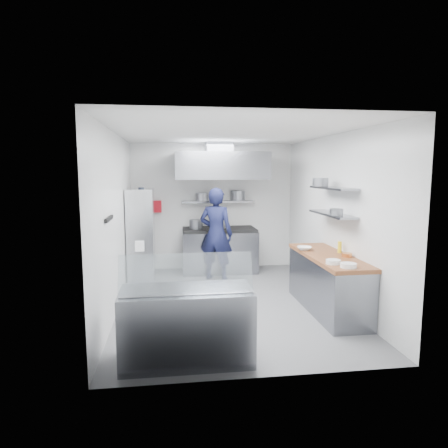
{
  "coord_description": "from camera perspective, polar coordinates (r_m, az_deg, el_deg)",
  "views": [
    {
      "loc": [
        -0.95,
        -6.42,
        2.19
      ],
      "look_at": [
        0.0,
        0.6,
        1.25
      ],
      "focal_mm": 32.0,
      "sensor_mm": 36.0,
      "label": 1
    }
  ],
  "objects": [
    {
      "name": "chef",
      "position": [
        8.03,
        -1.13,
        -1.44
      ],
      "size": [
        0.81,
        0.69,
        1.87
      ],
      "primitive_type": "imported",
      "rotation": [
        0.0,
        0.0,
        2.71
      ],
      "color": "#111434",
      "rests_on": "floor"
    },
    {
      "name": "red_firebox",
      "position": [
        8.9,
        -9.62,
        2.48
      ],
      "size": [
        0.22,
        0.1,
        0.26
      ],
      "primitive_type": "cube",
      "color": "red",
      "rests_on": "wall_back"
    },
    {
      "name": "wall_back",
      "position": [
        9.0,
        -1.62,
        2.52
      ],
      "size": [
        3.6,
        2.8,
        0.02
      ],
      "primitive_type": "cube",
      "rotation": [
        1.57,
        0.0,
        0.0
      ],
      "color": "white",
      "rests_on": "floor"
    },
    {
      "name": "copper_pan",
      "position": [
        6.34,
        17.14,
        -4.25
      ],
      "size": [
        0.15,
        0.15,
        0.06
      ],
      "primitive_type": "cylinder",
      "color": "orange",
      "rests_on": "prep_counter_top"
    },
    {
      "name": "shelf_pot_b",
      "position": [
        8.96,
        1.96,
        4.09
      ],
      "size": [
        0.32,
        0.32,
        0.22
      ],
      "primitive_type": "cylinder",
      "color": "slate",
      "rests_on": "over_range_shelf"
    },
    {
      "name": "rack_bin_a",
      "position": [
        7.68,
        -11.93,
        -3.04
      ],
      "size": [
        0.17,
        0.21,
        0.19
      ],
      "primitive_type": "cube",
      "color": "white",
      "rests_on": "wire_rack"
    },
    {
      "name": "rack_jar",
      "position": [
        7.62,
        -11.72,
        4.47
      ],
      "size": [
        0.11,
        0.11,
        0.18
      ],
      "primitive_type": "cylinder",
      "color": "black",
      "rests_on": "wire_rack"
    },
    {
      "name": "plate_stack_b",
      "position": [
        5.81,
        15.33,
        -5.23
      ],
      "size": [
        0.2,
        0.2,
        0.06
      ],
      "primitive_type": "cylinder",
      "color": "white",
      "rests_on": "prep_counter_top"
    },
    {
      "name": "shelf_pot_a",
      "position": [
        8.73,
        -3.19,
        3.86
      ],
      "size": [
        0.27,
        0.27,
        0.18
      ],
      "primitive_type": "cylinder",
      "color": "slate",
      "rests_on": "over_range_shelf"
    },
    {
      "name": "plate_stack_a",
      "position": [
        5.65,
        17.33,
        -5.66
      ],
      "size": [
        0.22,
        0.22,
        0.06
      ],
      "primitive_type": "cylinder",
      "color": "white",
      "rests_on": "prep_counter_top"
    },
    {
      "name": "shelf_pot_c",
      "position": [
        6.31,
        15.76,
        1.64
      ],
      "size": [
        0.2,
        0.2,
        0.1
      ],
      "primitive_type": "cylinder",
      "color": "slate",
      "rests_on": "wall_shelf_lower"
    },
    {
      "name": "stock_pot_left",
      "position": [
        8.58,
        -4.03,
        -0.03
      ],
      "size": [
        0.29,
        0.29,
        0.2
      ],
      "primitive_type": "cylinder",
      "color": "slate",
      "rests_on": "cooktop"
    },
    {
      "name": "prep_counter_top",
      "position": [
        6.44,
        14.68,
        -4.51
      ],
      "size": [
        0.65,
        2.04,
        0.06
      ],
      "primitive_type": "cube",
      "color": "brown",
      "rests_on": "prep_counter_base"
    },
    {
      "name": "ceiling",
      "position": [
        6.52,
        0.73,
        12.93
      ],
      "size": [
        5.0,
        5.0,
        0.0
      ],
      "primitive_type": "plane",
      "rotation": [
        3.14,
        0.0,
        0.0
      ],
      "color": "silver",
      "rests_on": "wall_back"
    },
    {
      "name": "hood_duct",
      "position": [
        8.65,
        -0.73,
        10.8
      ],
      "size": [
        0.55,
        0.55,
        0.24
      ],
      "primitive_type": "cube",
      "color": "slate",
      "rests_on": "extractor_hood"
    },
    {
      "name": "shelf_pot_d",
      "position": [
        6.85,
        13.61,
        5.85
      ],
      "size": [
        0.26,
        0.26,
        0.14
      ],
      "primitive_type": "cylinder",
      "color": "slate",
      "rests_on": "wall_shelf_upper"
    },
    {
      "name": "over_range_shelf",
      "position": [
        8.85,
        -0.87,
        3.21
      ],
      "size": [
        1.6,
        0.3,
        0.04
      ],
      "primitive_type": "cube",
      "color": "gray",
      "rests_on": "wall_back"
    },
    {
      "name": "knife_strip",
      "position": [
        5.62,
        -16.1,
        0.73
      ],
      "size": [
        0.04,
        0.55,
        0.05
      ],
      "primitive_type": "cube",
      "color": "black",
      "rests_on": "wall_left"
    },
    {
      "name": "wall_right",
      "position": [
        7.03,
        15.39,
        0.84
      ],
      "size": [
        2.8,
        5.0,
        0.02
      ],
      "primitive_type": "cube",
      "rotation": [
        1.57,
        0.0,
        -1.57
      ],
      "color": "white",
      "rests_on": "floor"
    },
    {
      "name": "wire_rack",
      "position": [
        8.06,
        -11.74,
        -1.64
      ],
      "size": [
        0.5,
        0.9,
        1.85
      ],
      "primitive_type": "cube",
      "color": "silver",
      "rests_on": "floor"
    },
    {
      "name": "squeeze_bottle",
      "position": [
        6.62,
        16.2,
        -3.18
      ],
      "size": [
        0.06,
        0.06,
        0.18
      ],
      "primitive_type": "cylinder",
      "color": "yellow",
      "rests_on": "prep_counter_top"
    },
    {
      "name": "stock_pot_mid",
      "position": [
        8.75,
        -0.59,
        0.27
      ],
      "size": [
        0.36,
        0.36,
        0.24
      ],
      "primitive_type": "cylinder",
      "color": "slate",
      "rests_on": "cooktop"
    },
    {
      "name": "wall_shelf_lower",
      "position": [
        6.68,
        15.16,
        1.37
      ],
      "size": [
        0.3,
        1.3,
        0.04
      ],
      "primitive_type": "cube",
      "color": "gray",
      "rests_on": "wall_right"
    },
    {
      "name": "gas_range",
      "position": [
        8.76,
        -0.67,
        -3.91
      ],
      "size": [
        1.6,
        0.8,
        0.9
      ],
      "primitive_type": "cube",
      "color": "gray",
      "rests_on": "floor"
    },
    {
      "name": "mixing_bowl",
      "position": [
        6.71,
        11.41,
        -3.42
      ],
      "size": [
        0.3,
        0.3,
        0.06
      ],
      "primitive_type": "imported",
      "rotation": [
        0.0,
        0.0,
        -0.33
      ],
      "color": "white",
      "rests_on": "prep_counter_top"
    },
    {
      "name": "floor",
      "position": [
        6.85,
        0.69,
        -11.09
      ],
      "size": [
        5.0,
        5.0,
        0.0
      ],
      "primitive_type": "plane",
      "color": "#59595C",
      "rests_on": "ground"
    },
    {
      "name": "prep_counter_base",
      "position": [
        6.55,
        14.55,
        -8.36
      ],
      "size": [
        0.62,
        2.0,
        0.84
      ],
      "primitive_type": "cube",
      "color": "gray",
      "rests_on": "floor"
    },
    {
      "name": "extractor_hood",
      "position": [
        8.41,
        -0.54,
        8.3
      ],
      "size": [
        1.9,
        1.15,
        0.55
      ],
      "primitive_type": "cube",
      "color": "gray",
      "rests_on": "wall_back"
    },
    {
      "name": "wall_front",
      "position": [
        4.11,
        5.82,
        -3.54
      ],
      "size": [
        3.6,
        2.8,
        0.02
      ],
      "primitive_type": "cube",
      "rotation": [
        -1.57,
        0.0,
        0.0
      ],
      "color": "white",
      "rests_on": "floor"
    },
    {
      "name": "rack_bin_b",
      "position": [
        7.8,
        -11.92,
        0.84
      ],
      "size": [
        0.14,
        0.18,
        0.16
      ],
      "primitive_type": "cube",
      "color": "yellow",
      "rests_on": "wire_rack"
    },
    {
      "name": "display_case",
      "position": [
        4.76,
        -5.34,
        -14.22
      ],
      "size": [
        1.5,
        0.7,
        0.85
      ],
      "primitive_type": "cube",
      "color": "gray",
      "rests_on": "floor"
    },
    {
      "name": "wall_shelf_upper",
      "position": [
        6.65,
        15.28,
        4.97
      ],
      "size": [
        0.3,
        1.3,
        0.04
      ],
      "primitive_type": "cube",
      "color": "gray",
      "rests_on": "wall_right"
    },
    {
      "name": "display_glass",
      "position": [
        4.44,
        -5.38,
        -7.05
      ],
      "size": [
        1.47,
        0.19,
        0.42
      ],
      "primitive_type": "cube",
      "rotation": [
        -0.38,
        0.0,
        0.0
      ],
      "color": "silver",
      "rests_on": "display_case"
    },
    {
      "name": "cooktop",
      "position": [
        8.67,
        -0.67,
        -0.8
      ],
      "size": [
        1.57,
        0.78,
        0.06
      ],
      "primitive_type": "cube",
      "color": "black",
      "rests_on": "gas_range"
    },
    {
      "name": "wall_left",
      "position": [
        6.52,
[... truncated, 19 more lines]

